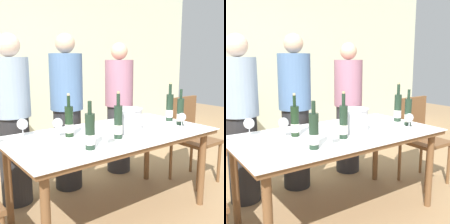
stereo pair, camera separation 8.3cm
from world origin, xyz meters
TOP-DOWN VIEW (x-y plane):
  - ground_plane at (0.00, 0.00)m, footprint 12.00×12.00m
  - back_wall at (0.00, 2.65)m, footprint 8.00×0.10m
  - dining_table at (0.00, 0.00)m, footprint 1.73×0.91m
  - ice_bucket at (0.14, -0.05)m, footprint 0.24×0.24m
  - wine_bottle_0 at (-0.06, -0.15)m, footprint 0.07×0.07m
  - wine_bottle_1 at (0.70, -0.14)m, footprint 0.06×0.06m
  - wine_bottle_2 at (-0.38, -0.25)m, footprint 0.07×0.07m
  - wine_bottle_3 at (-0.33, 0.12)m, footprint 0.07×0.07m
  - wine_bottle_4 at (0.75, 0.04)m, footprint 0.07×0.07m
  - wine_glass_0 at (-0.42, 0.15)m, footprint 0.08×0.08m
  - wine_glass_1 at (-0.63, 0.34)m, footprint 0.09×0.09m
  - wine_glass_2 at (-0.23, -0.25)m, footprint 0.08×0.08m
  - wine_glass_3 at (0.63, -0.21)m, footprint 0.07×0.07m
  - wine_glass_4 at (0.33, 0.23)m, footprint 0.08×0.08m
  - chair_right_end at (1.16, 0.09)m, footprint 0.42×0.42m
  - person_host at (-0.59, 0.72)m, footprint 0.33×0.33m
  - person_guest_left at (-0.03, 0.72)m, footprint 0.33×0.33m
  - person_guest_right at (0.68, 0.76)m, footprint 0.33×0.33m

SIDE VIEW (x-z plane):
  - ground_plane at x=0.00m, z-range 0.00..0.00m
  - chair_right_end at x=1.16m, z-range 0.07..1.01m
  - dining_table at x=0.00m, z-range 0.30..1.04m
  - person_guest_right at x=0.68m, z-range 0.00..1.53m
  - person_host at x=-0.59m, z-range 0.00..1.57m
  - person_guest_left at x=-0.03m, z-range 0.00..1.60m
  - wine_glass_3 at x=0.63m, z-range 0.76..0.89m
  - wine_glass_1 at x=-0.63m, z-range 0.77..0.91m
  - ice_bucket at x=0.14m, z-range 0.75..0.95m
  - wine_glass_4 at x=0.33m, z-range 0.77..0.93m
  - wine_glass_2 at x=-0.23m, z-range 0.77..0.93m
  - wine_glass_0 at x=-0.42m, z-range 0.77..0.93m
  - wine_bottle_3 at x=-0.33m, z-range 0.68..1.03m
  - wine_bottle_2 at x=-0.38m, z-range 0.69..1.03m
  - wine_bottle_1 at x=0.70m, z-range 0.69..1.03m
  - wine_bottle_0 at x=-0.06m, z-range 0.68..1.05m
  - wine_bottle_4 at x=0.75m, z-range 0.68..1.06m
  - back_wall at x=0.00m, z-range 0.00..2.80m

